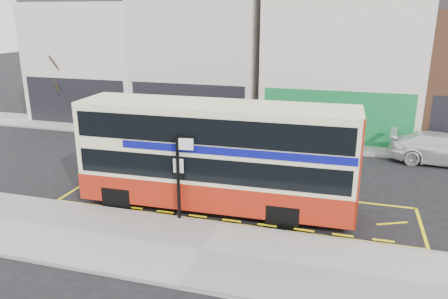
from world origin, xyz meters
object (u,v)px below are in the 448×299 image
(street_tree_right, at_px, (435,92))
(street_tree_left, at_px, (62,63))
(double_decker_bus, at_px, (217,155))
(car_silver, at_px, (168,130))
(car_grey, at_px, (301,139))
(car_white, at_px, (444,149))
(bus_stop_post, at_px, (180,169))

(street_tree_right, bearing_deg, street_tree_left, -178.65)
(double_decker_bus, bearing_deg, car_silver, 123.18)
(car_silver, height_order, car_grey, car_silver)
(street_tree_left, relative_size, street_tree_right, 1.29)
(car_grey, distance_m, street_tree_left, 17.01)
(car_white, distance_m, street_tree_left, 24.03)
(bus_stop_post, height_order, car_grey, bus_stop_post)
(double_decker_bus, height_order, street_tree_right, street_tree_right)
(car_grey, bearing_deg, bus_stop_post, 149.24)
(car_silver, distance_m, street_tree_left, 9.73)
(bus_stop_post, bearing_deg, double_decker_bus, 50.11)
(car_silver, bearing_deg, car_grey, -98.67)
(car_silver, bearing_deg, street_tree_left, 61.61)
(car_white, height_order, street_tree_right, street_tree_right)
(car_white, xyz_separation_m, street_tree_left, (-23.68, 2.38, 3.32))
(bus_stop_post, relative_size, car_grey, 0.74)
(car_grey, height_order, street_tree_left, street_tree_left)
(double_decker_bus, xyz_separation_m, car_white, (9.46, 8.28, -1.43))
(street_tree_left, bearing_deg, double_decker_bus, -36.87)
(car_silver, bearing_deg, street_tree_right, -88.57)
(bus_stop_post, xyz_separation_m, car_silver, (-4.57, 9.42, -1.27))
(bus_stop_post, bearing_deg, car_white, 35.39)
(bus_stop_post, distance_m, car_grey, 10.35)
(car_white, height_order, street_tree_left, street_tree_left)
(street_tree_right, bearing_deg, car_grey, -156.92)
(car_grey, distance_m, car_white, 7.18)
(car_white, bearing_deg, car_grey, 94.12)
(car_white, relative_size, street_tree_right, 1.14)
(car_silver, distance_m, car_white, 14.95)
(double_decker_bus, distance_m, street_tree_left, 17.87)
(bus_stop_post, distance_m, street_tree_left, 18.11)
(car_silver, xyz_separation_m, street_tree_left, (-8.73, 2.71, 3.33))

